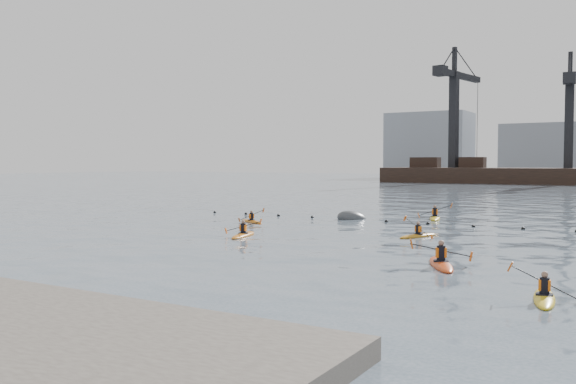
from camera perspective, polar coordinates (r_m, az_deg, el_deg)
name	(u,v)px	position (r m, az deg, el deg)	size (l,w,h in m)	color
ground	(206,276)	(22.35, -7.71, -7.83)	(400.00, 400.00, 0.00)	#3D4F59
float_line	(408,222)	(42.36, 11.13, -2.81)	(33.24, 0.73, 0.24)	black
barge_pier	(567,174)	(127.94, 24.62, 1.50)	(72.00, 19.30, 29.50)	black
kayaker_0	(243,234)	(34.15, -4.22, -3.98)	(2.16, 3.27, 1.13)	#C26612
kayaker_1	(544,297)	(19.98, 22.86, -9.02)	(2.12, 3.10, 1.21)	gold
kayaker_2	(251,221)	(42.07, -3.44, -2.73)	(2.81, 1.94, 1.06)	#C36712
kayaker_3	(418,235)	(34.51, 12.08, -3.98)	(2.01, 3.01, 1.23)	#C27D16
kayaker_4	(441,263)	(25.10, 14.12, -6.47)	(2.28, 3.59, 1.19)	#CE4013
kayaker_5	(435,217)	(45.72, 13.58, -2.33)	(2.44, 3.68, 1.33)	gold
mooring_buoy	(352,219)	(44.71, 6.03, -2.53)	(2.36, 1.39, 1.18)	#3B3E40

